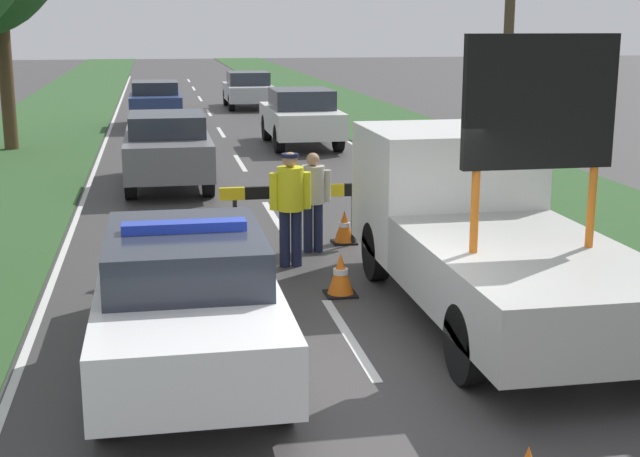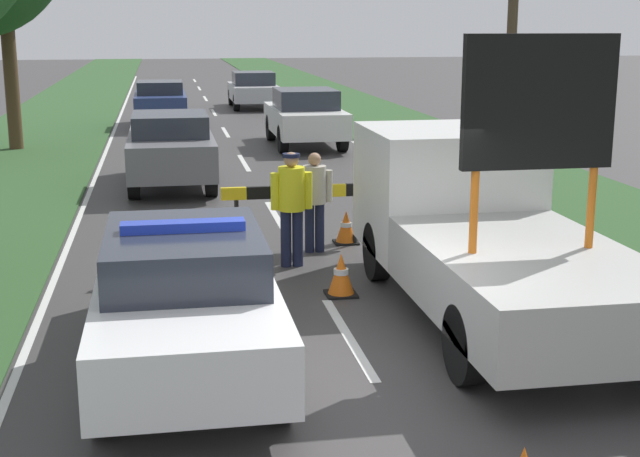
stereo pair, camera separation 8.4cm
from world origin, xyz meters
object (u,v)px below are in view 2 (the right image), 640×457
(pedestrian_civilian, at_px, (315,194))
(queued_car_van_white, at_px, (305,116))
(road_barrier, at_px, (296,197))
(traffic_cone_lane_edge, at_px, (341,275))
(police_officer, at_px, (292,199))
(traffic_cone_near_police, at_px, (254,244))
(queued_car_suv_grey, at_px, (171,148))
(queued_car_sedan_silver, at_px, (253,89))
(work_truck, at_px, (478,225))
(traffic_cone_centre_front, at_px, (110,271))
(queued_car_hatch_blue, at_px, (160,103))
(traffic_cone_behind_barrier, at_px, (346,227))
(police_car, at_px, (185,294))

(pedestrian_civilian, height_order, queued_car_van_white, queued_car_van_white)
(road_barrier, bearing_deg, traffic_cone_lane_edge, -91.02)
(police_officer, distance_m, traffic_cone_near_police, 0.89)
(queued_car_suv_grey, bearing_deg, road_barrier, 108.03)
(traffic_cone_lane_edge, height_order, queued_car_sedan_silver, queued_car_sedan_silver)
(work_truck, relative_size, traffic_cone_centre_front, 12.10)
(work_truck, distance_m, queued_car_sedan_silver, 27.24)
(work_truck, distance_m, queued_car_hatch_blue, 21.25)
(pedestrian_civilian, xyz_separation_m, queued_car_hatch_blue, (-2.36, 17.85, -0.10))
(traffic_cone_behind_barrier, xyz_separation_m, queued_car_van_white, (1.20, 11.75, 0.60))
(traffic_cone_near_police, height_order, traffic_cone_behind_barrier, traffic_cone_near_police)
(traffic_cone_behind_barrier, bearing_deg, road_barrier, -171.96)
(pedestrian_civilian, bearing_deg, queued_car_van_white, 81.69)
(pedestrian_civilian, xyz_separation_m, traffic_cone_near_police, (-1.03, -0.65, -0.59))
(traffic_cone_centre_front, bearing_deg, queued_car_sedan_silver, 79.82)
(police_car, xyz_separation_m, road_barrier, (1.91, 4.85, 0.03))
(police_officer, bearing_deg, queued_car_van_white, -120.71)
(queued_car_van_white, bearing_deg, work_truck, 89.22)
(traffic_cone_lane_edge, distance_m, queued_car_van_white, 14.69)
(traffic_cone_near_police, height_order, queued_car_hatch_blue, queued_car_hatch_blue)
(pedestrian_civilian, height_order, traffic_cone_lane_edge, pedestrian_civilian)
(traffic_cone_lane_edge, bearing_deg, pedestrian_civilian, 89.05)
(work_truck, xyz_separation_m, traffic_cone_centre_front, (-4.70, 1.59, -0.82))
(road_barrier, bearing_deg, queued_car_hatch_blue, 91.74)
(road_barrier, relative_size, traffic_cone_lane_edge, 4.20)
(work_truck, distance_m, traffic_cone_near_police, 3.62)
(work_truck, height_order, road_barrier, work_truck)
(pedestrian_civilian, xyz_separation_m, traffic_cone_lane_edge, (-0.04, -2.33, -0.65))
(work_truck, height_order, queued_car_hatch_blue, work_truck)
(work_truck, distance_m, road_barrier, 3.86)
(pedestrian_civilian, relative_size, queued_car_hatch_blue, 0.40)
(police_car, bearing_deg, road_barrier, 69.20)
(traffic_cone_centre_front, bearing_deg, traffic_cone_near_police, 20.84)
(police_officer, relative_size, queued_car_van_white, 0.39)
(police_car, bearing_deg, queued_car_van_white, 77.40)
(traffic_cone_near_police, xyz_separation_m, traffic_cone_lane_edge, (0.99, -1.68, -0.06))
(traffic_cone_lane_edge, bearing_deg, police_officer, 105.73)
(traffic_cone_centre_front, bearing_deg, queued_car_suv_grey, 82.97)
(road_barrier, distance_m, traffic_cone_lane_edge, 2.75)
(road_barrier, distance_m, pedestrian_civilian, 0.44)
(police_car, xyz_separation_m, traffic_cone_behind_barrier, (2.75, 4.97, -0.53))
(police_car, height_order, queued_car_van_white, queued_car_van_white)
(queued_car_hatch_blue, distance_m, queued_car_sedan_silver, 7.44)
(work_truck, bearing_deg, queued_car_van_white, -88.61)
(police_officer, relative_size, traffic_cone_centre_front, 3.46)
(traffic_cone_lane_edge, bearing_deg, queued_car_sedan_silver, 86.67)
(traffic_cone_centre_front, distance_m, traffic_cone_behind_barrier, 4.18)
(pedestrian_civilian, relative_size, traffic_cone_centre_front, 3.20)
(pedestrian_civilian, relative_size, traffic_cone_near_police, 2.32)
(traffic_cone_centre_front, distance_m, queued_car_hatch_blue, 19.31)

